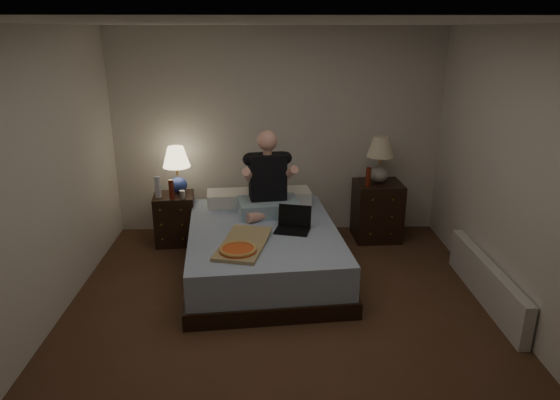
{
  "coord_description": "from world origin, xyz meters",
  "views": [
    {
      "loc": [
        -0.13,
        -3.78,
        2.46
      ],
      "look_at": [
        0.0,
        0.9,
        0.85
      ],
      "focal_mm": 32.0,
      "sensor_mm": 36.0,
      "label": 1
    }
  ],
  "objects_px": {
    "nightstand_left": "(175,219)",
    "lamp_left": "(177,170)",
    "water_bottle": "(158,187)",
    "nightstand_right": "(377,211)",
    "beer_bottle_left": "(171,189)",
    "lamp_right": "(380,160)",
    "radiator": "(486,282)",
    "person": "(268,174)",
    "soda_can": "(182,195)",
    "beer_bottle_right": "(368,177)",
    "bed": "(263,250)",
    "laptop": "(292,220)",
    "pizza_box": "(238,250)"
  },
  "relations": [
    {
      "from": "nightstand_left",
      "to": "lamp_left",
      "type": "xyz_separation_m",
      "value": [
        0.05,
        0.1,
        0.58
      ]
    },
    {
      "from": "water_bottle",
      "to": "lamp_left",
      "type": "bearing_deg",
      "value": 40.46
    },
    {
      "from": "nightstand_right",
      "to": "beer_bottle_left",
      "type": "xyz_separation_m",
      "value": [
        -2.44,
        -0.21,
        0.36
      ]
    },
    {
      "from": "lamp_right",
      "to": "radiator",
      "type": "relative_size",
      "value": 0.35
    },
    {
      "from": "person",
      "to": "soda_can",
      "type": "bearing_deg",
      "value": 157.24
    },
    {
      "from": "soda_can",
      "to": "lamp_left",
      "type": "bearing_deg",
      "value": 109.85
    },
    {
      "from": "beer_bottle_right",
      "to": "radiator",
      "type": "distance_m",
      "value": 1.78
    },
    {
      "from": "bed",
      "to": "radiator",
      "type": "distance_m",
      "value": 2.2
    },
    {
      "from": "nightstand_left",
      "to": "beer_bottle_right",
      "type": "height_order",
      "value": "beer_bottle_right"
    },
    {
      "from": "lamp_right",
      "to": "beer_bottle_left",
      "type": "xyz_separation_m",
      "value": [
        -2.44,
        -0.23,
        -0.27
      ]
    },
    {
      "from": "bed",
      "to": "laptop",
      "type": "xyz_separation_m",
      "value": [
        0.3,
        -0.1,
        0.37
      ]
    },
    {
      "from": "lamp_left",
      "to": "beer_bottle_left",
      "type": "xyz_separation_m",
      "value": [
        -0.03,
        -0.24,
        -0.16
      ]
    },
    {
      "from": "nightstand_right",
      "to": "lamp_left",
      "type": "distance_m",
      "value": 2.46
    },
    {
      "from": "soda_can",
      "to": "pizza_box",
      "type": "relative_size",
      "value": 0.13
    },
    {
      "from": "nightstand_right",
      "to": "water_bottle",
      "type": "distance_m",
      "value": 2.64
    },
    {
      "from": "lamp_right",
      "to": "soda_can",
      "type": "relative_size",
      "value": 5.6
    },
    {
      "from": "soda_can",
      "to": "laptop",
      "type": "bearing_deg",
      "value": -32.17
    },
    {
      "from": "beer_bottle_left",
      "to": "nightstand_left",
      "type": "bearing_deg",
      "value": 94.62
    },
    {
      "from": "laptop",
      "to": "lamp_left",
      "type": "bearing_deg",
      "value": 156.67
    },
    {
      "from": "nightstand_left",
      "to": "nightstand_right",
      "type": "xyz_separation_m",
      "value": [
        2.45,
        0.07,
        0.05
      ]
    },
    {
      "from": "lamp_left",
      "to": "water_bottle",
      "type": "bearing_deg",
      "value": -139.54
    },
    {
      "from": "nightstand_left",
      "to": "person",
      "type": "xyz_separation_m",
      "value": [
        1.12,
        -0.4,
        0.67
      ]
    },
    {
      "from": "bed",
      "to": "nightstand_right",
      "type": "distance_m",
      "value": 1.65
    },
    {
      "from": "nightstand_left",
      "to": "lamp_right",
      "type": "bearing_deg",
      "value": -3.95
    },
    {
      "from": "lamp_right",
      "to": "radiator",
      "type": "xyz_separation_m",
      "value": [
        0.72,
        -1.56,
        -0.79
      ]
    },
    {
      "from": "nightstand_right",
      "to": "water_bottle",
      "type": "xyz_separation_m",
      "value": [
        -2.61,
        -0.15,
        0.37
      ]
    },
    {
      "from": "nightstand_right",
      "to": "lamp_left",
      "type": "xyz_separation_m",
      "value": [
        -2.4,
        0.03,
        0.53
      ]
    },
    {
      "from": "lamp_right",
      "to": "person",
      "type": "xyz_separation_m",
      "value": [
        -1.33,
        -0.49,
        -0.02
      ]
    },
    {
      "from": "laptop",
      "to": "nightstand_left",
      "type": "bearing_deg",
      "value": 160.32
    },
    {
      "from": "bed",
      "to": "beer_bottle_right",
      "type": "distance_m",
      "value": 1.55
    },
    {
      "from": "lamp_left",
      "to": "soda_can",
      "type": "xyz_separation_m",
      "value": [
        0.09,
        -0.24,
        -0.23
      ]
    },
    {
      "from": "nightstand_right",
      "to": "person",
      "type": "bearing_deg",
      "value": -162.94
    },
    {
      "from": "soda_can",
      "to": "person",
      "type": "bearing_deg",
      "value": -14.46
    },
    {
      "from": "soda_can",
      "to": "radiator",
      "type": "relative_size",
      "value": 0.06
    },
    {
      "from": "nightstand_right",
      "to": "lamp_left",
      "type": "relative_size",
      "value": 1.27
    },
    {
      "from": "laptop",
      "to": "lamp_right",
      "type": "bearing_deg",
      "value": 57.05
    },
    {
      "from": "nightstand_right",
      "to": "radiator",
      "type": "relative_size",
      "value": 0.44
    },
    {
      "from": "laptop",
      "to": "bed",
      "type": "bearing_deg",
      "value": 176.43
    },
    {
      "from": "beer_bottle_right",
      "to": "laptop",
      "type": "xyz_separation_m",
      "value": [
        -0.93,
        -0.85,
        -0.2
      ]
    },
    {
      "from": "lamp_left",
      "to": "lamp_right",
      "type": "height_order",
      "value": "lamp_right"
    },
    {
      "from": "lamp_right",
      "to": "nightstand_right",
      "type": "bearing_deg",
      "value": -86.15
    },
    {
      "from": "water_bottle",
      "to": "person",
      "type": "distance_m",
      "value": 1.34
    },
    {
      "from": "lamp_left",
      "to": "nightstand_right",
      "type": "bearing_deg",
      "value": -0.62
    },
    {
      "from": "soda_can",
      "to": "person",
      "type": "relative_size",
      "value": 0.11
    },
    {
      "from": "lamp_right",
      "to": "laptop",
      "type": "xyz_separation_m",
      "value": [
        -1.09,
        -1.01,
        -0.37
      ]
    },
    {
      "from": "beer_bottle_right",
      "to": "lamp_right",
      "type": "bearing_deg",
      "value": 43.83
    },
    {
      "from": "water_bottle",
      "to": "beer_bottle_left",
      "type": "distance_m",
      "value": 0.18
    },
    {
      "from": "person",
      "to": "laptop",
      "type": "height_order",
      "value": "person"
    },
    {
      "from": "person",
      "to": "nightstand_left",
      "type": "bearing_deg",
      "value": 152.2
    },
    {
      "from": "water_bottle",
      "to": "person",
      "type": "bearing_deg",
      "value": -14.08
    }
  ]
}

